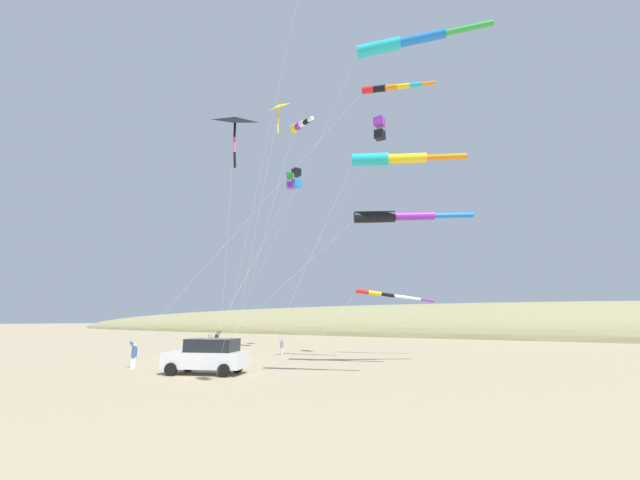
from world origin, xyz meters
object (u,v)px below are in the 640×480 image
(kite_windsock_white_trailing, at_px, (384,294))
(kite_box_magenta_far_left, at_px, (290,181))
(kite_windsock_small_distant, at_px, (390,159))
(kite_windsock_striped_overhead, at_px, (402,43))
(cooler_box, at_px, (235,364))
(person_adult_flyer, at_px, (212,344))
(kite_delta_green_low_center, at_px, (235,121))
(parked_car, at_px, (208,356))
(kite_box_red_high_left, at_px, (379,129))
(person_child_green_jacket, at_px, (282,346))
(kite_windsock_yellow_midlevel, at_px, (387,88))
(person_bystander_far, at_px, (134,353))
(kite_windsock_black_fish_shape, at_px, (300,125))
(kite_windsock_orange_high_right, at_px, (396,216))
(person_child_grey_jacket, at_px, (216,341))
(kite_delta_long_streamer_right, at_px, (279,107))
(kite_box_long_streamer_left, at_px, (296,178))

(kite_windsock_white_trailing, xyz_separation_m, kite_box_magenta_far_left, (-1.60, 8.78, 11.27))
(kite_windsock_small_distant, bearing_deg, kite_windsock_striped_overhead, -152.42)
(kite_windsock_striped_overhead, xyz_separation_m, kite_box_magenta_far_left, (14.18, 16.82, 1.08))
(cooler_box, relative_size, person_adult_flyer, 0.36)
(kite_delta_green_low_center, bearing_deg, parked_car, 118.36)
(kite_windsock_striped_overhead, xyz_separation_m, kite_box_red_high_left, (10.94, 5.88, 2.18))
(kite_windsock_striped_overhead, distance_m, kite_box_red_high_left, 12.61)
(kite_box_red_high_left, bearing_deg, person_child_green_jacket, 86.44)
(kite_windsock_yellow_midlevel, bearing_deg, kite_windsock_striped_overhead, -153.41)
(person_bystander_far, bearing_deg, kite_windsock_black_fish_shape, -11.43)
(kite_windsock_orange_high_right, xyz_separation_m, kite_box_red_high_left, (2.84, 2.14, 7.95))
(parked_car, bearing_deg, person_child_grey_jacket, 45.01)
(person_bystander_far, height_order, kite_windsock_small_distant, kite_windsock_small_distant)
(kite_delta_long_streamer_right, bearing_deg, person_child_grey_jacket, 62.44)
(parked_car, height_order, kite_box_red_high_left, kite_box_red_high_left)
(person_child_grey_jacket, xyz_separation_m, kite_windsock_black_fish_shape, (2.51, -7.07, 19.91))
(person_adult_flyer, relative_size, kite_windsock_striped_overhead, 0.11)
(kite_windsock_orange_high_right, height_order, kite_windsock_small_distant, kite_windsock_small_distant)
(person_child_green_jacket, distance_m, kite_box_magenta_far_left, 15.77)
(kite_windsock_black_fish_shape, bearing_deg, cooler_box, -166.58)
(kite_windsock_small_distant, bearing_deg, cooler_box, 107.99)
(person_child_grey_jacket, xyz_separation_m, kite_windsock_small_distant, (-4.27, -18.67, 11.42))
(kite_delta_long_streamer_right, bearing_deg, person_bystander_far, 125.92)
(kite_delta_long_streamer_right, bearing_deg, kite_windsock_black_fish_shape, 26.11)
(kite_delta_green_low_center, xyz_separation_m, kite_windsock_white_trailing, (15.16, -2.87, -9.78))
(cooler_box, distance_m, kite_windsock_white_trailing, 14.28)
(kite_windsock_striped_overhead, relative_size, kite_box_long_streamer_left, 0.85)
(parked_car, relative_size, kite_box_magenta_far_left, 0.28)
(kite_windsock_orange_high_right, height_order, kite_windsock_striped_overhead, kite_windsock_striped_overhead)
(kite_delta_green_low_center, bearing_deg, kite_windsock_orange_high_right, -43.80)
(person_adult_flyer, bearing_deg, kite_delta_green_low_center, -129.10)
(person_bystander_far, relative_size, kite_windsock_yellow_midlevel, 0.08)
(person_bystander_far, relative_size, kite_windsock_small_distant, 0.12)
(kite_windsock_striped_overhead, relative_size, kite_windsock_white_trailing, 1.86)
(kite_windsock_striped_overhead, bearing_deg, person_bystander_far, 91.31)
(cooler_box, xyz_separation_m, kite_windsock_striped_overhead, (-3.04, -12.42, 14.92))
(kite_box_red_high_left, relative_size, kite_delta_long_streamer_right, 1.02)
(kite_delta_green_low_center, bearing_deg, kite_box_red_high_left, -25.97)
(kite_delta_green_low_center, bearing_deg, kite_windsock_white_trailing, -10.71)
(person_child_grey_jacket, height_order, kite_delta_long_streamer_right, kite_delta_long_streamer_right)
(person_child_green_jacket, xyz_separation_m, kite_box_magenta_far_left, (2.65, 1.40, 15.49))
(kite_windsock_small_distant, distance_m, kite_box_magenta_far_left, 16.34)
(kite_windsock_white_trailing, bearing_deg, kite_box_magenta_far_left, 100.35)
(kite_windsock_white_trailing, relative_size, kite_windsock_small_distant, 0.65)
(parked_car, distance_m, person_adult_flyer, 10.37)
(parked_car, relative_size, kite_box_red_high_left, 0.26)
(kite_windsock_white_trailing, xyz_separation_m, kite_box_red_high_left, (-4.84, -2.16, 12.38))
(kite_windsock_small_distant, relative_size, kite_box_magenta_far_left, 0.76)
(kite_windsock_black_fish_shape, xyz_separation_m, kite_windsock_orange_high_right, (-4.73, -11.02, -11.56))
(person_child_green_jacket, relative_size, kite_windsock_small_distant, 0.10)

